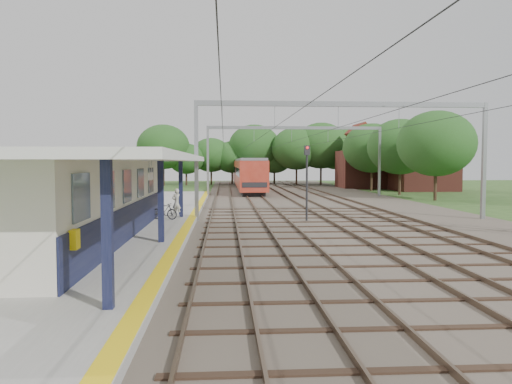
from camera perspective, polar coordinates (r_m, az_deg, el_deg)
name	(u,v)px	position (r m, az deg, el deg)	size (l,w,h in m)	color
ground	(345,286)	(14.57, 10.16, -10.50)	(160.00, 160.00, 0.00)	#2D4C1E
ballast_bed	(308,201)	(44.48, 5.96, -1.02)	(18.00, 90.00, 0.10)	#473D33
platform	(150,222)	(28.22, -11.98, -3.39)	(5.00, 52.00, 0.35)	gray
yellow_stripe	(191,219)	(27.96, -7.41, -3.04)	(0.45, 52.00, 0.01)	yellow
station_building	(90,198)	(21.48, -18.39, -0.61)	(3.41, 18.00, 3.40)	beige
canopy	(112,158)	(20.20, -16.15, 3.73)	(6.40, 20.00, 3.44)	black
rail_tracks	(280,200)	(44.12, 2.76, -0.88)	(11.80, 88.00, 0.15)	brown
catenary_system	(311,136)	(39.64, 6.27, 6.34)	(17.22, 88.00, 7.00)	gray
tree_band	(275,152)	(71.23, 2.21, 4.58)	(31.72, 30.88, 8.82)	#382619
house_near	(424,166)	(64.52, 18.61, 2.81)	(7.00, 6.12, 7.89)	brown
house_far	(369,164)	(68.53, 12.83, 3.14)	(8.00, 6.12, 8.66)	brown
person	(177,203)	(28.95, -9.01, -1.21)	(0.60, 0.39, 1.64)	beige
bicycle	(164,211)	(27.80, -10.45, -2.15)	(0.44, 1.55, 0.93)	black
train	(246,172)	(65.92, -1.11, 2.24)	(2.89, 36.00, 3.80)	black
signal_post	(307,174)	(28.90, 5.84, 2.09)	(0.33, 0.29, 4.45)	black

